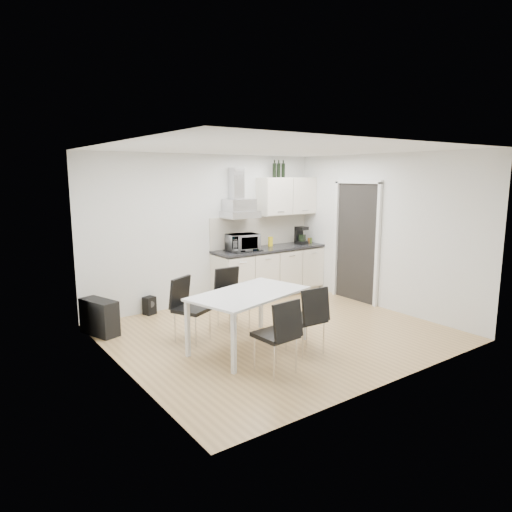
{
  "coord_description": "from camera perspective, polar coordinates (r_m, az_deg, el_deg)",
  "views": [
    {
      "loc": [
        -3.91,
        -4.95,
        2.26
      ],
      "look_at": [
        -0.16,
        0.29,
        1.1
      ],
      "focal_mm": 32.0,
      "sensor_mm": 36.0,
      "label": 1
    }
  ],
  "objects": [
    {
      "name": "wall_left",
      "position": [
        5.31,
        -16.72,
        -0.64
      ],
      "size": [
        0.1,
        4.0,
        2.6
      ],
      "primitive_type": "cube",
      "color": "silver",
      "rests_on": "ground"
    },
    {
      "name": "wall_back",
      "position": [
        8.04,
        -6.16,
        3.27
      ],
      "size": [
        4.5,
        0.1,
        2.6
      ],
      "primitive_type": "cube",
      "color": "silver",
      "rests_on": "ground"
    },
    {
      "name": "kitchenette",
      "position": [
        8.53,
        1.73,
        0.53
      ],
      "size": [
        2.22,
        0.64,
        2.52
      ],
      "color": "beige",
      "rests_on": "ground"
    },
    {
      "name": "doorway",
      "position": [
        8.32,
        12.36,
        1.59
      ],
      "size": [
        0.08,
        1.04,
        2.1
      ],
      "primitive_type": "cube",
      "color": "white",
      "rests_on": "ground"
    },
    {
      "name": "ground",
      "position": [
        6.7,
        2.62,
        -9.52
      ],
      "size": [
        4.5,
        4.5,
        0.0
      ],
      "primitive_type": "plane",
      "color": "tan",
      "rests_on": "ground"
    },
    {
      "name": "chair_far_left",
      "position": [
        6.29,
        -7.97,
        -6.71
      ],
      "size": [
        0.62,
        0.65,
        0.88
      ],
      "primitive_type": null,
      "rotation": [
        0.0,
        0.0,
        3.61
      ],
      "color": "black",
      "rests_on": "ground"
    },
    {
      "name": "dining_table",
      "position": [
        5.94,
        -0.87,
        -5.24
      ],
      "size": [
        1.72,
        1.24,
        0.75
      ],
      "rotation": [
        0.0,
        0.0,
        0.25
      ],
      "color": "white",
      "rests_on": "ground"
    },
    {
      "name": "chair_far_right",
      "position": [
        6.8,
        -2.84,
        -5.34
      ],
      "size": [
        0.45,
        0.51,
        0.88
      ],
      "primitive_type": null,
      "rotation": [
        0.0,
        0.0,
        3.12
      ],
      "color": "black",
      "rests_on": "ground"
    },
    {
      "name": "wall_right",
      "position": [
        7.96,
        15.56,
        2.89
      ],
      "size": [
        0.1,
        4.0,
        2.6
      ],
      "primitive_type": "cube",
      "color": "silver",
      "rests_on": "ground"
    },
    {
      "name": "chair_near_left",
      "position": [
        5.29,
        2.43,
        -9.93
      ],
      "size": [
        0.48,
        0.53,
        0.88
      ],
      "primitive_type": null,
      "rotation": [
        0.0,
        0.0,
        0.08
      ],
      "color": "black",
      "rests_on": "ground"
    },
    {
      "name": "ceiling",
      "position": [
        6.32,
        2.82,
        13.27
      ],
      "size": [
        4.5,
        4.5,
        0.0
      ],
      "primitive_type": "plane",
      "color": "white",
      "rests_on": "wall_back"
    },
    {
      "name": "guitar_amp",
      "position": [
        6.92,
        -18.98,
        -7.22
      ],
      "size": [
        0.44,
        0.66,
        0.51
      ],
      "rotation": [
        0.0,
        0.0,
        0.32
      ],
      "color": "black",
      "rests_on": "ground"
    },
    {
      "name": "wall_front",
      "position": [
        4.99,
        17.06,
        -1.33
      ],
      "size": [
        4.5,
        0.1,
        2.6
      ],
      "primitive_type": "cube",
      "color": "silver",
      "rests_on": "ground"
    },
    {
      "name": "floor_speaker",
      "position": [
        7.68,
        -13.18,
        -6.05
      ],
      "size": [
        0.21,
        0.2,
        0.29
      ],
      "primitive_type": "cube",
      "rotation": [
        0.0,
        0.0,
        0.3
      ],
      "color": "black",
      "rests_on": "ground"
    },
    {
      "name": "chair_near_right",
      "position": [
        5.88,
        6.16,
        -7.88
      ],
      "size": [
        0.46,
        0.52,
        0.88
      ],
      "primitive_type": null,
      "rotation": [
        0.0,
        0.0,
        -0.05
      ],
      "color": "black",
      "rests_on": "ground"
    }
  ]
}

